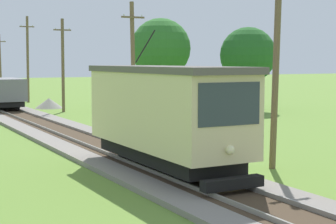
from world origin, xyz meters
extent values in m
cube|color=beige|center=(0.00, 16.00, 2.30)|extent=(2.50, 8.00, 2.60)
cube|color=#56514C|center=(0.00, 16.00, 3.71)|extent=(2.60, 8.32, 0.22)
cube|color=black|center=(0.00, 16.00, 0.72)|extent=(2.10, 7.04, 0.44)
cube|color=#2D3842|center=(0.00, 11.99, 2.77)|extent=(2.10, 0.03, 1.25)
cube|color=#2D3842|center=(1.26, 16.00, 2.66)|extent=(0.02, 6.72, 1.04)
sphere|color=#F4EAB2|center=(0.00, 11.94, 1.45)|extent=(0.28, 0.28, 0.28)
cylinder|color=black|center=(0.00, 17.60, 4.52)|extent=(0.05, 1.67, 1.19)
cube|color=black|center=(0.00, 11.80, 0.50)|extent=(2.00, 0.36, 0.32)
cylinder|color=black|center=(0.00, 13.76, 0.72)|extent=(1.54, 0.80, 0.80)
cylinder|color=black|center=(0.00, 18.24, 0.72)|extent=(1.54, 0.80, 0.80)
cube|color=slate|center=(0.00, 43.32, 1.78)|extent=(2.40, 5.20, 1.70)
cube|color=black|center=(0.00, 43.32, 0.70)|extent=(2.02, 4.78, 0.38)
cylinder|color=black|center=(0.00, 41.76, 0.70)|extent=(1.54, 0.76, 0.76)
cylinder|color=black|center=(0.00, 44.88, 0.70)|extent=(1.54, 0.76, 0.76)
cylinder|color=brown|center=(4.02, 14.93, 3.69)|extent=(0.24, 0.46, 7.37)
cylinder|color=brown|center=(4.02, 27.60, 3.67)|extent=(0.24, 0.56, 7.34)
cube|color=brown|center=(4.02, 27.60, 6.45)|extent=(1.40, 0.10, 0.10)
cylinder|color=silver|center=(3.47, 27.60, 6.55)|extent=(0.08, 0.08, 0.10)
cylinder|color=silver|center=(4.57, 27.60, 6.55)|extent=(0.08, 0.08, 0.10)
cylinder|color=brown|center=(4.02, 40.91, 3.63)|extent=(0.24, 0.30, 7.27)
cube|color=brown|center=(4.02, 40.91, 6.39)|extent=(1.40, 0.10, 0.10)
cylinder|color=silver|center=(3.47, 40.91, 6.49)|extent=(0.08, 0.08, 0.10)
cylinder|color=silver|center=(4.57, 40.91, 6.49)|extent=(0.08, 0.08, 0.10)
cylinder|color=brown|center=(4.02, 52.12, 4.12)|extent=(0.24, 0.49, 8.25)
cube|color=brown|center=(4.02, 52.12, 7.25)|extent=(1.40, 0.10, 0.10)
cylinder|color=silver|center=(3.47, 52.12, 7.35)|extent=(0.08, 0.08, 0.10)
cylinder|color=silver|center=(4.57, 52.12, 7.35)|extent=(0.08, 0.08, 0.10)
cylinder|color=brown|center=(4.02, 65.40, 3.55)|extent=(0.24, 0.58, 7.11)
cube|color=brown|center=(4.02, 65.40, 6.26)|extent=(1.40, 0.10, 0.10)
cylinder|color=silver|center=(4.57, 65.40, 6.36)|extent=(0.08, 0.08, 0.10)
cone|color=gray|center=(3.97, 44.87, 0.43)|extent=(2.37, 2.37, 0.86)
cylinder|color=#4C3823|center=(17.60, 35.26, 1.39)|extent=(0.32, 0.32, 2.78)
sphere|color=#235B23|center=(17.60, 35.26, 4.47)|extent=(4.50, 4.50, 4.50)
cylinder|color=#4C3823|center=(11.78, 39.30, 1.59)|extent=(0.32, 0.32, 3.19)
sphere|color=#2D6B28|center=(11.78, 39.30, 5.03)|extent=(4.92, 4.92, 4.92)
camera|label=1|loc=(-8.93, -1.09, 4.00)|focal=59.03mm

